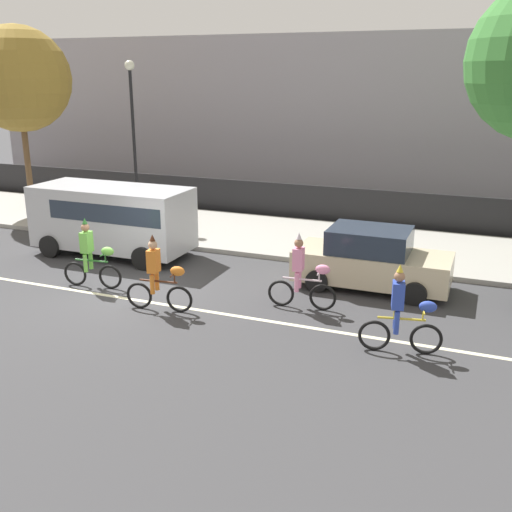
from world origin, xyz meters
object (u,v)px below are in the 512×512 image
at_px(parked_van_silver, 114,216).
at_px(parade_cyclist_cobalt, 402,315).
at_px(parade_cyclist_orange, 159,278).
at_px(parade_cyclist_lime, 92,257).
at_px(street_lamp_post, 133,116).
at_px(parade_cyclist_pink, 303,276).
at_px(parked_car_beige, 371,260).

bearing_deg(parked_van_silver, parade_cyclist_cobalt, -21.20).
relative_size(parade_cyclist_orange, parked_van_silver, 0.38).
relative_size(parade_cyclist_lime, street_lamp_post, 0.33).
bearing_deg(parade_cyclist_pink, street_lamp_post, 143.72).
xyz_separation_m(parade_cyclist_lime, parked_van_silver, (-1.17, 2.79, 0.44)).
distance_m(parked_car_beige, street_lamp_post, 11.50).
bearing_deg(parade_cyclist_pink, parade_cyclist_orange, -155.72).
height_order(parade_cyclist_cobalt, street_lamp_post, street_lamp_post).
bearing_deg(parade_cyclist_orange, parade_cyclist_cobalt, -1.35).
bearing_deg(parked_van_silver, parade_cyclist_lime, -67.20).
xyz_separation_m(parade_cyclist_lime, street_lamp_post, (-3.16, 7.18, 3.15)).
distance_m(parade_cyclist_lime, parked_car_beige, 7.50).
xyz_separation_m(parade_cyclist_pink, street_lamp_post, (-8.87, 6.51, 3.15)).
xyz_separation_m(parked_van_silver, parked_car_beige, (8.13, -0.01, -0.50)).
bearing_deg(parade_cyclist_orange, parked_van_silver, 136.14).
bearing_deg(parked_car_beige, street_lamp_post, 156.50).
bearing_deg(parade_cyclist_lime, parade_cyclist_orange, -16.90).
height_order(parade_cyclist_orange, parked_van_silver, parked_van_silver).
bearing_deg(parade_cyclist_pink, parade_cyclist_lime, -173.33).
height_order(parked_van_silver, parked_car_beige, parked_van_silver).
bearing_deg(parked_car_beige, parade_cyclist_pink, -120.79).
height_order(parade_cyclist_pink, parade_cyclist_cobalt, same).
height_order(parade_cyclist_lime, parade_cyclist_pink, same).
bearing_deg(parade_cyclist_orange, parked_car_beige, 38.61).
distance_m(parade_cyclist_pink, parade_cyclist_cobalt, 3.07).
bearing_deg(parade_cyclist_cobalt, parked_car_beige, 110.55).
xyz_separation_m(parked_car_beige, street_lamp_post, (-10.13, 4.40, 3.21)).
xyz_separation_m(parade_cyclist_orange, parked_van_silver, (-3.70, 3.55, 0.44)).
relative_size(parade_cyclist_orange, parked_car_beige, 0.47).
xyz_separation_m(parade_cyclist_pink, parade_cyclist_cobalt, (2.64, -1.57, 0.00)).
height_order(parade_cyclist_pink, street_lamp_post, street_lamp_post).
distance_m(parade_cyclist_cobalt, street_lamp_post, 14.41).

